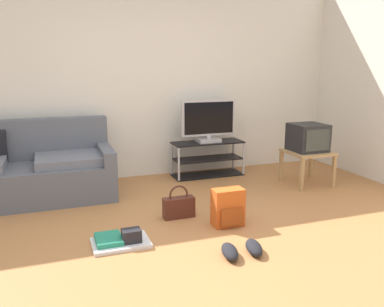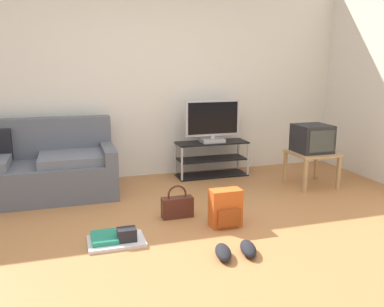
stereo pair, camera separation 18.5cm
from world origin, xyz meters
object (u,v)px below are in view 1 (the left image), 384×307
at_px(flat_tv, 209,121).
at_px(crt_tv, 308,137).
at_px(side_table, 307,156).
at_px(floor_tray, 120,240).
at_px(sneakers_pair, 242,249).
at_px(handbag, 179,206).
at_px(tv_stand, 208,159).
at_px(couch, 22,172).
at_px(backpack, 228,208).

xyz_separation_m(flat_tv, crt_tv, (1.05, -0.77, -0.15)).
distance_m(side_table, floor_tray, 2.78).
bearing_deg(sneakers_pair, handbag, 103.84).
distance_m(tv_stand, flat_tv, 0.52).
relative_size(couch, crt_tv, 4.83).
xyz_separation_m(crt_tv, floor_tray, (-2.58, -1.00, -0.57)).
xyz_separation_m(side_table, backpack, (-1.53, -0.91, -0.19)).
height_order(tv_stand, handbag, tv_stand).
xyz_separation_m(couch, side_table, (3.41, -0.59, 0.05)).
relative_size(flat_tv, backpack, 2.10).
xyz_separation_m(flat_tv, side_table, (1.05, -0.78, -0.39)).
bearing_deg(side_table, backpack, -149.29).
relative_size(tv_stand, floor_tray, 2.01).
distance_m(couch, side_table, 3.46).
xyz_separation_m(couch, handbag, (1.50, -1.15, -0.20)).
height_order(side_table, floor_tray, side_table).
bearing_deg(couch, flat_tv, 4.74).
relative_size(backpack, handbag, 1.07).
height_order(tv_stand, flat_tv, flat_tv).
bearing_deg(tv_stand, crt_tv, -36.97).
height_order(tv_stand, backpack, tv_stand).
xyz_separation_m(flat_tv, handbag, (-0.86, -1.34, -0.64)).
distance_m(tv_stand, backpack, 1.78).
bearing_deg(floor_tray, handbag, 32.56).
bearing_deg(side_table, sneakers_pair, -138.07).
bearing_deg(floor_tray, couch, 117.91).
xyz_separation_m(couch, floor_tray, (0.83, -1.57, -0.28)).
relative_size(tv_stand, sneakers_pair, 2.43).
xyz_separation_m(tv_stand, sneakers_pair, (-0.63, -2.31, -0.19)).
bearing_deg(crt_tv, couch, 170.48).
height_order(couch, tv_stand, couch).
distance_m(backpack, sneakers_pair, 0.63).
distance_m(flat_tv, floor_tray, 2.44).
height_order(couch, floor_tray, couch).
bearing_deg(backpack, side_table, 38.73).
distance_m(side_table, crt_tv, 0.24).
bearing_deg(handbag, sneakers_pair, -76.16).
relative_size(couch, backpack, 5.54).
xyz_separation_m(tv_stand, floor_tray, (-1.53, -1.79, -0.20)).
relative_size(tv_stand, handbag, 2.88).
xyz_separation_m(crt_tv, backpack, (-1.53, -0.92, -0.43)).
bearing_deg(sneakers_pair, floor_tray, 150.02).
bearing_deg(flat_tv, backpack, -105.82).
relative_size(flat_tv, sneakers_pair, 1.89).
bearing_deg(handbag, backpack, -42.45).
bearing_deg(backpack, sneakers_pair, -95.85).
height_order(crt_tv, floor_tray, crt_tv).
relative_size(backpack, floor_tray, 0.75).
distance_m(crt_tv, floor_tray, 2.82).
height_order(crt_tv, sneakers_pair, crt_tv).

